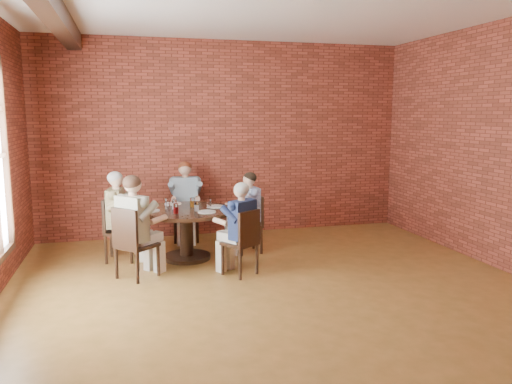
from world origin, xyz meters
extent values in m
plane|color=#9D6B30|center=(0.00, 0.00, 0.00)|extent=(7.00, 7.00, 0.00)
plane|color=brown|center=(0.00, 3.50, 1.70)|extent=(7.00, 0.00, 7.00)
cube|color=#321E10|center=(-3.17, 1.44, 1.65)|extent=(0.10, 0.08, 2.20)
cylinder|color=#321E10|center=(-0.90, 2.00, 0.03)|extent=(0.69, 0.69, 0.06)
cylinder|color=#321E10|center=(-0.90, 2.00, 0.35)|extent=(0.20, 0.20, 0.64)
cylinder|color=#392514|center=(-0.90, 2.00, 0.72)|extent=(1.39, 1.39, 0.05)
cube|color=#321E10|center=(0.06, 2.12, 0.43)|extent=(0.43, 0.43, 0.04)
cube|color=#321E10|center=(0.23, 2.14, 0.67)|extent=(0.09, 0.39, 0.44)
cylinder|color=#321E10|center=(-0.12, 2.26, 0.21)|extent=(0.04, 0.04, 0.41)
cylinder|color=#321E10|center=(-0.08, 1.94, 0.21)|extent=(0.04, 0.04, 0.41)
cylinder|color=#321E10|center=(0.20, 2.30, 0.21)|extent=(0.04, 0.04, 0.41)
cylinder|color=#321E10|center=(0.24, 1.98, 0.21)|extent=(0.04, 0.04, 0.41)
cube|color=#321E10|center=(-0.78, 3.08, 0.43)|extent=(0.48, 0.48, 0.04)
cube|color=#321E10|center=(-0.76, 3.28, 0.70)|extent=(0.43, 0.09, 0.49)
cylinder|color=#321E10|center=(-0.98, 2.92, 0.21)|extent=(0.04, 0.04, 0.41)
cylinder|color=#321E10|center=(-0.62, 2.88, 0.21)|extent=(0.04, 0.04, 0.41)
cylinder|color=#321E10|center=(-0.94, 3.29, 0.21)|extent=(0.04, 0.04, 0.41)
cylinder|color=#321E10|center=(-0.58, 3.25, 0.21)|extent=(0.04, 0.04, 0.41)
cube|color=#321E10|center=(-1.84, 2.17, 0.43)|extent=(0.48, 0.48, 0.04)
cube|color=#321E10|center=(-2.03, 2.21, 0.69)|extent=(0.11, 0.42, 0.48)
cylinder|color=#321E10|center=(-1.70, 1.97, 0.21)|extent=(0.04, 0.04, 0.41)
cylinder|color=#321E10|center=(-1.64, 2.32, 0.21)|extent=(0.04, 0.04, 0.41)
cylinder|color=#321E10|center=(-2.05, 2.03, 0.21)|extent=(0.04, 0.04, 0.41)
cylinder|color=#321E10|center=(-1.99, 2.38, 0.21)|extent=(0.04, 0.04, 0.41)
cube|color=#321E10|center=(-1.63, 1.32, 0.43)|extent=(0.62, 0.62, 0.04)
cube|color=#321E10|center=(-1.78, 1.18, 0.70)|extent=(0.33, 0.35, 0.50)
cylinder|color=#321E10|center=(-1.36, 1.31, 0.21)|extent=(0.04, 0.04, 0.41)
cylinder|color=#321E10|center=(-1.62, 1.58, 0.21)|extent=(0.04, 0.04, 0.41)
cylinder|color=#321E10|center=(-1.64, 1.05, 0.21)|extent=(0.04, 0.04, 0.41)
cylinder|color=#321E10|center=(-1.90, 1.33, 0.21)|extent=(0.04, 0.04, 0.41)
cube|color=#321E10|center=(-0.30, 1.09, 0.43)|extent=(0.53, 0.53, 0.04)
cube|color=#321E10|center=(-0.20, 0.95, 0.67)|extent=(0.34, 0.25, 0.44)
cylinder|color=#321E10|center=(-0.25, 1.32, 0.21)|extent=(0.04, 0.04, 0.41)
cylinder|color=#321E10|center=(-0.52, 1.14, 0.21)|extent=(0.04, 0.04, 0.41)
cylinder|color=#321E10|center=(-0.07, 1.04, 0.21)|extent=(0.04, 0.04, 0.41)
cylinder|color=#321E10|center=(-0.34, 0.86, 0.21)|extent=(0.04, 0.04, 0.41)
cylinder|color=white|center=(-0.44, 2.08, 0.76)|extent=(0.26, 0.26, 0.01)
cylinder|color=white|center=(-1.05, 2.49, 0.76)|extent=(0.26, 0.26, 0.01)
cylinder|color=white|center=(-1.41, 1.98, 0.76)|extent=(0.26, 0.26, 0.01)
cylinder|color=white|center=(-0.64, 1.70, 0.76)|extent=(0.26, 0.26, 0.01)
cylinder|color=white|center=(-0.56, 2.01, 0.82)|extent=(0.07, 0.07, 0.14)
cylinder|color=white|center=(-0.78, 2.16, 0.82)|extent=(0.07, 0.07, 0.14)
cylinder|color=white|center=(-1.15, 2.22, 0.82)|extent=(0.07, 0.07, 0.14)
cylinder|color=white|center=(-1.06, 2.06, 0.82)|extent=(0.07, 0.07, 0.14)
cylinder|color=white|center=(-1.16, 1.94, 0.82)|extent=(0.07, 0.07, 0.14)
cylinder|color=white|center=(-1.07, 1.73, 0.82)|extent=(0.07, 0.07, 0.14)
cylinder|color=white|center=(-0.77, 1.83, 0.82)|extent=(0.07, 0.07, 0.14)
cube|color=black|center=(-0.57, 1.77, 0.75)|extent=(0.10, 0.14, 0.01)
camera|label=1|loc=(-1.72, -5.22, 2.14)|focal=35.00mm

